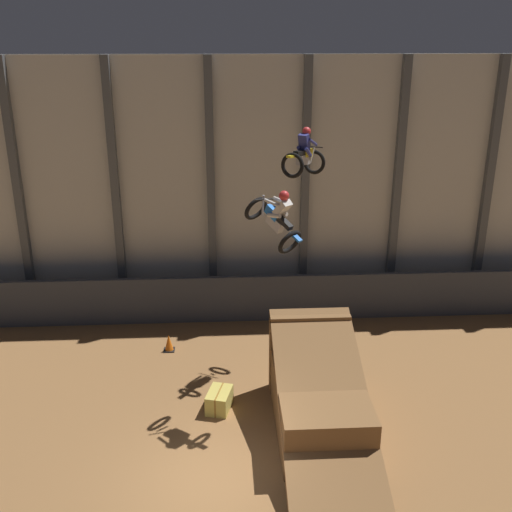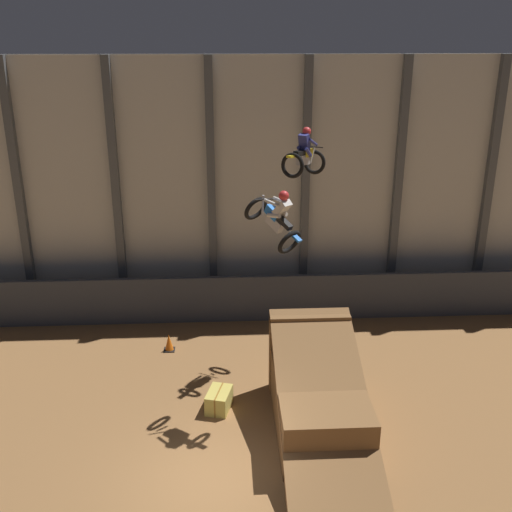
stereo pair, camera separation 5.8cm
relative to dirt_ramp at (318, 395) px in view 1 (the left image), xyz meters
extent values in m
plane|color=olive|center=(-2.81, -2.10, -0.87)|extent=(60.00, 60.00, 0.00)
cube|color=beige|center=(-2.81, 7.64, 3.76)|extent=(32.00, 0.12, 9.25)
cube|color=#4C5156|center=(-9.57, 7.44, 3.76)|extent=(0.28, 0.28, 9.25)
cube|color=#4C5156|center=(-6.19, 7.44, 3.76)|extent=(0.28, 0.28, 9.25)
cube|color=#4C5156|center=(-2.81, 7.44, 3.76)|extent=(0.28, 0.28, 9.25)
cube|color=#4C5156|center=(0.57, 7.44, 3.76)|extent=(0.28, 0.28, 9.25)
cube|color=#4C5156|center=(3.94, 7.44, 3.76)|extent=(0.28, 0.28, 9.25)
cube|color=#4C5156|center=(7.32, 7.44, 3.76)|extent=(0.28, 0.28, 9.25)
cube|color=#383D47|center=(-2.81, 6.34, -0.01)|extent=(31.36, 0.20, 1.73)
cube|color=brown|center=(0.00, -0.13, -0.14)|extent=(2.24, 4.18, 1.45)
cube|color=brown|center=(0.00, 1.71, 0.34)|extent=(2.28, 0.50, 2.42)
cube|color=olive|center=(0.00, -1.02, 0.34)|extent=(2.28, 6.04, 2.61)
torus|color=black|center=(-1.54, 1.69, 4.69)|extent=(0.83, 0.79, 0.70)
torus|color=black|center=(-0.74, 0.73, 4.07)|extent=(0.83, 0.79, 0.70)
cube|color=#B7B7BC|center=(-1.08, 1.13, 4.47)|extent=(0.51, 0.57, 0.48)
cube|color=blue|center=(-1.12, 1.18, 4.72)|extent=(0.47, 0.51, 0.41)
cube|color=black|center=(-0.88, 0.90, 4.56)|extent=(0.48, 0.53, 0.36)
cube|color=blue|center=(-0.61, 0.57, 4.26)|extent=(0.33, 0.36, 0.21)
cylinder|color=#B7B7BC|center=(-1.37, 1.49, 4.83)|extent=(0.11, 0.11, 0.55)
cylinder|color=black|center=(-1.28, 1.38, 5.03)|extent=(0.65, 0.19, 0.04)
cube|color=silver|center=(-0.92, 0.94, 4.90)|extent=(0.52, 0.55, 0.48)
sphere|color=red|center=(-0.89, 0.90, 5.23)|extent=(0.42, 0.43, 0.35)
cylinder|color=silver|center=(-1.12, 1.00, 4.70)|extent=(0.36, 0.40, 0.17)
cylinder|color=silver|center=(-0.93, 1.15, 4.70)|extent=(0.36, 0.40, 0.17)
cylinder|color=silver|center=(-1.17, 1.00, 5.03)|extent=(0.40, 0.46, 0.14)
cylinder|color=silver|center=(-0.93, 1.20, 5.03)|extent=(0.40, 0.46, 0.14)
torus|color=black|center=(0.41, 4.47, 5.34)|extent=(0.70, 0.57, 0.74)
torus|color=black|center=(-0.40, 3.33, 5.48)|extent=(0.70, 0.57, 0.74)
cube|color=#B7B7BC|center=(-0.02, 3.87, 5.53)|extent=(0.46, 0.55, 0.33)
cube|color=yellow|center=(0.09, 4.02, 5.72)|extent=(0.43, 0.49, 0.28)
cube|color=black|center=(-0.14, 3.70, 5.78)|extent=(0.46, 0.56, 0.18)
cube|color=yellow|center=(-0.44, 3.27, 5.75)|extent=(0.33, 0.38, 0.10)
cylinder|color=#B7B7BC|center=(0.32, 4.34, 5.59)|extent=(0.22, 0.28, 0.51)
cylinder|color=black|center=(0.31, 4.33, 5.84)|extent=(0.59, 0.36, 0.04)
cube|color=navy|center=(-0.01, 3.89, 6.03)|extent=(0.39, 0.39, 0.53)
sphere|color=red|center=(0.07, 4.00, 6.34)|extent=(0.38, 0.38, 0.29)
cylinder|color=navy|center=(-0.08, 3.98, 5.77)|extent=(0.32, 0.38, 0.36)
cylinder|color=navy|center=(0.11, 3.84, 5.77)|extent=(0.32, 0.38, 0.36)
cylinder|color=navy|center=(0.00, 4.18, 6.03)|extent=(0.36, 0.46, 0.30)
cylinder|color=navy|center=(0.26, 3.99, 6.03)|extent=(0.36, 0.46, 0.30)
cube|color=black|center=(-4.28, 4.23, -0.85)|extent=(0.36, 0.36, 0.03)
cone|color=orange|center=(-4.28, 4.23, -0.56)|extent=(0.28, 0.28, 0.55)
cube|color=#CCB751|center=(-2.62, 0.82, -0.59)|extent=(0.81, 1.02, 0.56)
cube|color=#996623|center=(-2.62, 0.82, -0.59)|extent=(0.27, 0.89, 0.57)
camera|label=1|loc=(-2.43, -13.47, 8.99)|focal=42.00mm
camera|label=2|loc=(-2.37, -13.48, 8.99)|focal=42.00mm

